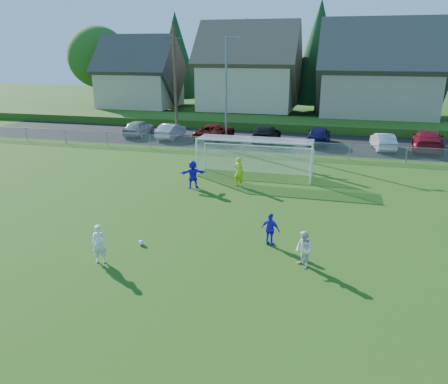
% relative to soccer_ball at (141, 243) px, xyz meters
% --- Properties ---
extents(ground, '(160.00, 160.00, 0.00)m').
position_rel_soccer_ball_xyz_m(ground, '(2.64, -4.29, -0.11)').
color(ground, '#193D0C').
rests_on(ground, ground).
extents(asphalt_lot, '(60.00, 60.00, 0.00)m').
position_rel_soccer_ball_xyz_m(asphalt_lot, '(2.64, 23.21, -0.10)').
color(asphalt_lot, black).
rests_on(asphalt_lot, ground).
extents(grass_embankment, '(70.00, 6.00, 0.80)m').
position_rel_soccer_ball_xyz_m(grass_embankment, '(2.64, 30.71, 0.29)').
color(grass_embankment, '#1E420F').
rests_on(grass_embankment, ground).
extents(soccer_ball, '(0.22, 0.22, 0.22)m').
position_rel_soccer_ball_xyz_m(soccer_ball, '(0.00, 0.00, 0.00)').
color(soccer_ball, white).
rests_on(soccer_ball, ground).
extents(player_white_a, '(0.64, 0.51, 1.53)m').
position_rel_soccer_ball_xyz_m(player_white_a, '(-0.85, -1.84, 0.66)').
color(player_white_a, white).
rests_on(player_white_a, ground).
extents(player_white_b, '(0.87, 0.89, 1.45)m').
position_rel_soccer_ball_xyz_m(player_white_b, '(6.76, -0.26, 0.61)').
color(player_white_b, white).
rests_on(player_white_b, ground).
extents(player_blue_a, '(0.89, 0.57, 1.41)m').
position_rel_soccer_ball_xyz_m(player_blue_a, '(5.25, 1.39, 0.60)').
color(player_blue_a, '#2E16D0').
rests_on(player_blue_a, ground).
extents(player_blue_b, '(1.62, 1.06, 1.67)m').
position_rel_soccer_ball_xyz_m(player_blue_b, '(-0.43, 8.20, 0.72)').
color(player_blue_b, '#2E16D0').
rests_on(player_blue_b, ground).
extents(goalkeeper, '(0.76, 0.63, 1.79)m').
position_rel_soccer_ball_xyz_m(goalkeeper, '(2.14, 9.21, 0.79)').
color(goalkeeper, '#B4E41A').
rests_on(goalkeeper, ground).
extents(car_a, '(1.77, 4.32, 1.47)m').
position_rel_soccer_ball_xyz_m(car_a, '(-10.74, 22.71, 0.62)').
color(car_a, '#9A9DA1').
rests_on(car_a, ground).
extents(car_b, '(1.57, 4.17, 1.36)m').
position_rel_soccer_ball_xyz_m(car_b, '(-7.24, 22.19, 0.57)').
color(car_b, silver).
rests_on(car_b, ground).
extents(car_c, '(3.07, 5.49, 1.45)m').
position_rel_soccer_ball_xyz_m(car_c, '(-3.14, 22.65, 0.62)').
color(car_c, '#650D0B').
rests_on(car_c, ground).
extents(car_d, '(2.22, 4.95, 1.41)m').
position_rel_soccer_ball_xyz_m(car_d, '(1.56, 22.82, 0.59)').
color(car_d, black).
rests_on(car_d, ground).
extents(car_e, '(1.96, 4.69, 1.59)m').
position_rel_soccer_ball_xyz_m(car_e, '(6.12, 22.91, 0.68)').
color(car_e, '#13113C').
rests_on(car_e, ground).
extents(car_f, '(1.89, 4.24, 1.35)m').
position_rel_soccer_ball_xyz_m(car_f, '(11.37, 22.07, 0.57)').
color(car_f, silver).
rests_on(car_f, ground).
extents(car_g, '(3.03, 5.92, 1.64)m').
position_rel_soccer_ball_xyz_m(car_g, '(14.85, 22.62, 0.71)').
color(car_g, maroon).
rests_on(car_g, ground).
extents(soccer_goal, '(7.42, 1.90, 2.50)m').
position_rel_soccer_ball_xyz_m(soccer_goal, '(2.64, 11.76, 1.52)').
color(soccer_goal, white).
rests_on(soccer_goal, ground).
extents(chainlink_fence, '(52.06, 0.06, 1.20)m').
position_rel_soccer_ball_xyz_m(chainlink_fence, '(2.64, 17.71, 0.52)').
color(chainlink_fence, gray).
rests_on(chainlink_fence, ground).
extents(streetlight, '(1.38, 0.18, 9.00)m').
position_rel_soccer_ball_xyz_m(streetlight, '(-1.81, 21.71, 4.73)').
color(streetlight, slate).
rests_on(streetlight, ground).
extents(utility_pole, '(1.60, 0.26, 10.00)m').
position_rel_soccer_ball_xyz_m(utility_pole, '(-6.86, 22.71, 5.04)').
color(utility_pole, '#473321').
rests_on(utility_pole, ground).
extents(houses_row, '(53.90, 11.45, 13.27)m').
position_rel_soccer_ball_xyz_m(houses_row, '(4.61, 38.18, 7.22)').
color(houses_row, tan).
rests_on(houses_row, ground).
extents(tree_row, '(65.98, 12.36, 13.80)m').
position_rel_soccer_ball_xyz_m(tree_row, '(3.68, 44.45, 6.80)').
color(tree_row, '#382616').
rests_on(tree_row, ground).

